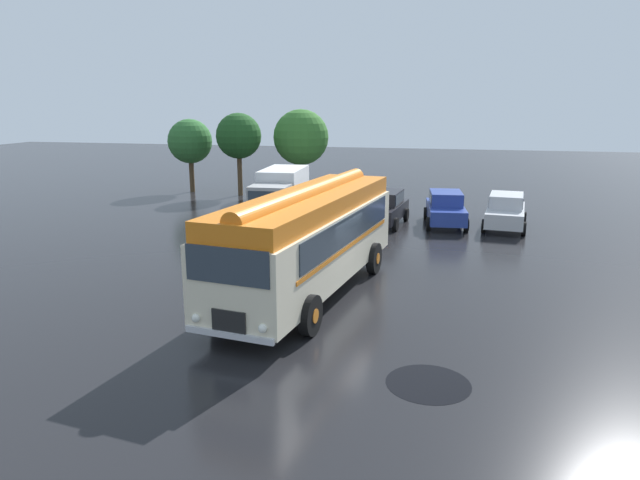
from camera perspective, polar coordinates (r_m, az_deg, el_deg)
name	(u,v)px	position (r m, az deg, el deg)	size (l,w,h in m)	color
ground_plane	(329,295)	(18.09, 0.93, -5.57)	(120.00, 120.00, 0.00)	black
vintage_bus	(309,236)	(17.76, -1.10, 0.43)	(3.91, 10.35, 3.49)	beige
car_near_left	(332,204)	(29.40, 1.23, 3.63)	(2.24, 4.33, 1.66)	#B7BABF
car_mid_left	(384,208)	(28.54, 6.43, 3.24)	(2.32, 4.37, 1.66)	black
car_mid_right	(446,208)	(28.86, 12.45, 3.12)	(2.26, 4.34, 1.66)	navy
car_far_right	(506,211)	(28.87, 18.06, 2.77)	(2.32, 4.37, 1.66)	#B7BABF
box_van	(281,191)	(30.20, -3.95, 4.86)	(2.55, 5.86, 2.50)	silver
tree_far_left	(189,141)	(39.62, -12.92, 9.65)	(2.94, 2.94, 4.88)	#4C3823
tree_left_of_centre	(239,137)	(37.44, -8.12, 10.17)	(2.91, 2.91, 5.30)	#4C3823
tree_centre	(300,137)	(37.68, -2.01, 10.28)	(3.60, 3.60, 5.52)	#4C3823
puddle_patch	(428,384)	(12.97, 10.77, -13.92)	(1.85, 1.85, 0.01)	black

